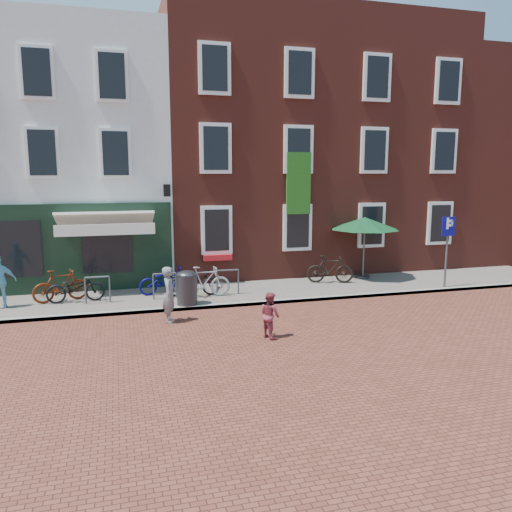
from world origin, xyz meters
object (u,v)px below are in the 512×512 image
object	(u,v)px
litter_bin	(187,286)
parasol	(365,221)
bicycle_0	(76,288)
bicycle_3	(204,282)
bicycle_4	(193,282)
bicycle_2	(165,281)
boy	(270,315)
bicycle_1	(61,286)
parking_sign	(447,239)
woman	(169,295)
bicycle_5	(330,269)

from	to	relation	value
litter_bin	parasol	distance (m)	7.34
litter_bin	bicycle_0	size ratio (longest dim) A/B	0.65
bicycle_3	bicycle_4	xyz separation A→B (m)	(-0.31, 0.26, -0.05)
parasol	bicycle_3	bearing A→B (deg)	-167.99
parasol	bicycle_2	distance (m)	7.56
boy	bicycle_2	size ratio (longest dim) A/B	0.67
parasol	bicycle_4	xyz separation A→B (m)	(-6.51, -1.06, -1.68)
boy	bicycle_0	size ratio (longest dim) A/B	0.67
parasol	boy	xyz separation A→B (m)	(-5.28, -5.35, -1.66)
bicycle_2	bicycle_1	bearing A→B (deg)	87.39
bicycle_0	bicycle_4	distance (m)	3.56
parking_sign	bicycle_0	size ratio (longest dim) A/B	1.43
parking_sign	bicycle_1	xyz separation A→B (m)	(-12.49, 1.46, -1.17)
bicycle_4	bicycle_0	bearing A→B (deg)	91.59
parasol	woman	xyz separation A→B (m)	(-7.50, -3.40, -1.47)
parasol	bicycle_5	xyz separation A→B (m)	(-1.55, -0.47, -1.63)
bicycle_2	bicycle_3	xyz separation A→B (m)	(1.15, -0.71, 0.05)
bicycle_4	bicycle_3	bearing A→B (deg)	-125.68
litter_bin	bicycle_2	world-z (taller)	litter_bin
woman	bicycle_0	size ratio (longest dim) A/B	0.90
parasol	bicycle_0	xyz separation A→B (m)	(-10.07, -0.90, -1.68)
bicycle_1	bicycle_2	distance (m)	3.17
bicycle_3	bicycle_5	size ratio (longest dim) A/B	1.00
bicycle_4	bicycle_1	bearing A→B (deg)	88.99
litter_bin	woman	size ratio (longest dim) A/B	0.73
litter_bin	boy	xyz separation A→B (m)	(1.58, -3.25, -0.10)
parking_sign	parasol	size ratio (longest dim) A/B	0.95
bicycle_1	bicycle_2	bearing A→B (deg)	-105.31
litter_bin	bicycle_4	xyz separation A→B (m)	(0.35, 1.04, -0.12)
parasol	bicycle_5	size ratio (longest dim) A/B	1.55
woman	bicycle_3	distance (m)	2.46
parasol	woman	bearing A→B (deg)	-155.62
woman	bicycle_1	distance (m)	4.05
parasol	bicycle_1	world-z (taller)	parasol
parasol	bicycle_0	bearing A→B (deg)	-174.87
woman	bicycle_4	distance (m)	2.55
litter_bin	bicycle_0	distance (m)	3.43
boy	bicycle_3	world-z (taller)	boy
bicycle_4	bicycle_5	xyz separation A→B (m)	(4.96, 0.59, 0.05)
woman	boy	distance (m)	2.97
bicycle_0	bicycle_2	bearing A→B (deg)	-87.49
parasol	bicycle_4	bearing A→B (deg)	-170.77
bicycle_0	woman	bearing A→B (deg)	-137.84
woman	bicycle_1	world-z (taller)	woman
bicycle_2	litter_bin	bearing A→B (deg)	-165.99
parasol	boy	world-z (taller)	parasol
woman	boy	size ratio (longest dim) A/B	1.34
bicycle_0	bicycle_5	distance (m)	8.54
parasol	bicycle_5	bearing A→B (deg)	-163.06
bicycle_1	bicycle_3	xyz separation A→B (m)	(4.32, -0.62, 0.00)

